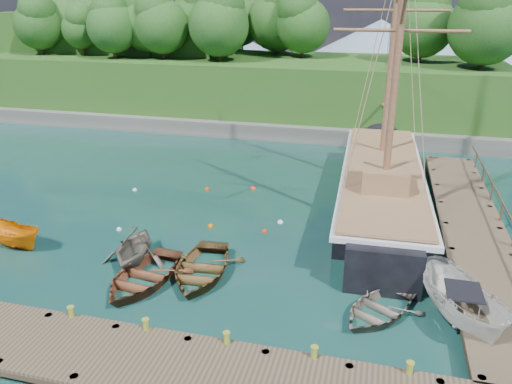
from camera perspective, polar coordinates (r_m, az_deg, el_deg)
ground at (r=22.69m, az=-4.29°, el=-9.46°), size 160.00×160.00×0.00m
dock_near at (r=16.93m, az=-4.86°, el=-20.11°), size 20.00×3.20×1.10m
dock_east at (r=28.20m, az=23.46°, el=-3.81°), size 3.20×24.00×1.10m
bollard_0 at (r=20.52m, az=-20.07°, el=-14.63°), size 0.26×0.26×0.45m
bollard_1 at (r=19.17m, az=-12.27°, el=-16.53°), size 0.26×0.26×0.45m
bollard_2 at (r=18.22m, az=-3.31°, el=-18.32°), size 0.26×0.26×0.45m
bollard_3 at (r=17.73m, az=6.57°, el=-19.78°), size 0.26×0.26×0.45m
rowboat_0 at (r=22.59m, az=-12.77°, el=-10.13°), size 3.94×5.12×0.98m
rowboat_1 at (r=24.36m, az=-13.63°, el=-7.72°), size 3.51×3.92×1.85m
rowboat_2 at (r=22.72m, az=-6.31°, el=-9.49°), size 3.77×5.04×0.99m
rowboat_3 at (r=20.67m, az=13.68°, el=-13.51°), size 4.37×4.74×0.80m
motorboat_orange at (r=27.78m, az=-25.81°, el=-5.60°), size 3.84×2.17×1.40m
cabin_boat_white at (r=21.19m, az=22.13°, el=-13.68°), size 3.74×5.43×1.96m
schooner at (r=30.04m, az=14.08°, el=0.15°), size 5.15×25.79×18.59m
mooring_buoy_0 at (r=27.67m, az=-15.37°, el=-4.21°), size 0.29×0.29×0.29m
mooring_buoy_1 at (r=27.13m, az=-5.20°, el=-4.01°), size 0.32×0.32×0.32m
mooring_buoy_2 at (r=26.49m, az=1.01°, el=-4.57°), size 0.28×0.28×0.28m
mooring_buoy_3 at (r=27.54m, az=2.79°, el=-3.53°), size 0.32×0.32×0.32m
mooring_buoy_4 at (r=32.24m, az=-5.60°, el=0.24°), size 0.31×0.31×0.31m
mooring_buoy_5 at (r=32.23m, az=-0.33°, el=0.34°), size 0.36×0.36×0.36m
mooring_buoy_6 at (r=32.94m, az=-13.68°, el=0.18°), size 0.30×0.30×0.30m
headland at (r=53.69m, az=-7.06°, el=14.86°), size 51.00×19.31×12.90m
distant_ridge at (r=88.69m, az=13.47°, el=16.28°), size 117.00×40.00×10.00m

